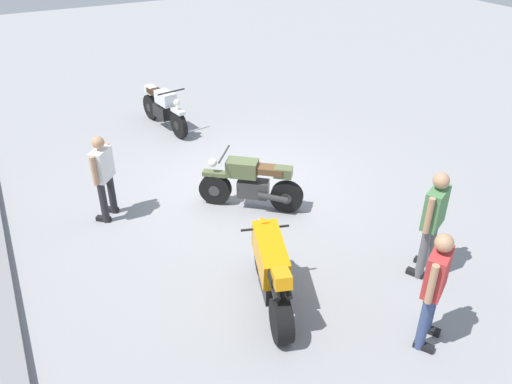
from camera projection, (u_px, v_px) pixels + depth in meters
name	position (u px, v px, depth m)	size (l,w,h in m)	color
ground_plane	(248.00, 187.00, 10.16)	(40.00, 40.00, 0.00)	gray
motorcycle_orange_sportbike	(271.00, 269.00, 7.04)	(1.92, 0.89, 1.14)	black
motorcycle_silver_cruiser	(164.00, 108.00, 12.45)	(2.08, 0.70, 1.09)	black
motorcycle_olive_vintage	(251.00, 184.00, 9.29)	(1.37, 1.60, 1.07)	black
person_in_red_shirt	(435.00, 283.00, 6.24)	(0.49, 0.60, 1.68)	#384772
person_in_green_shirt	(433.00, 217.00, 7.43)	(0.48, 0.63, 1.73)	#59595B
person_in_white_shirt	(103.00, 173.00, 8.80)	(0.55, 0.52, 1.59)	#262628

